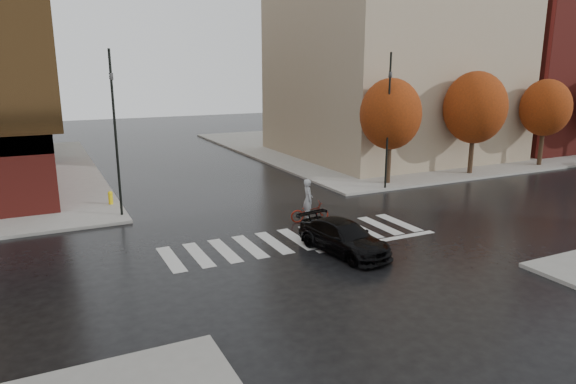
# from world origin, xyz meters

# --- Properties ---
(ground) EXTENTS (120.00, 120.00, 0.00)m
(ground) POSITION_xyz_m (0.00, 0.00, 0.00)
(ground) COLOR black
(ground) RESTS_ON ground
(sidewalk_ne) EXTENTS (30.00, 30.00, 0.15)m
(sidewalk_ne) POSITION_xyz_m (21.00, 21.00, 0.07)
(sidewalk_ne) COLOR gray
(sidewalk_ne) RESTS_ON ground
(crosswalk) EXTENTS (12.00, 3.00, 0.01)m
(crosswalk) POSITION_xyz_m (0.00, 0.50, 0.01)
(crosswalk) COLOR silver
(crosswalk) RESTS_ON ground
(building_ne_tan) EXTENTS (16.00, 16.00, 18.00)m
(building_ne_tan) POSITION_xyz_m (17.00, 17.00, 9.15)
(building_ne_tan) COLOR gray
(building_ne_tan) RESTS_ON sidewalk_ne
(building_ne_brick) EXTENTS (14.00, 14.00, 14.00)m
(building_ne_brick) POSITION_xyz_m (33.00, 16.00, 7.15)
(building_ne_brick) COLOR maroon
(building_ne_brick) RESTS_ON sidewalk_ne
(tree_ne_a) EXTENTS (3.80, 3.80, 6.50)m
(tree_ne_a) POSITION_xyz_m (10.00, 7.40, 4.46)
(tree_ne_a) COLOR #312515
(tree_ne_a) RESTS_ON sidewalk_ne
(tree_ne_b) EXTENTS (4.20, 4.20, 6.89)m
(tree_ne_b) POSITION_xyz_m (17.00, 7.40, 4.62)
(tree_ne_b) COLOR #312515
(tree_ne_b) RESTS_ON sidewalk_ne
(tree_ne_c) EXTENTS (3.60, 3.60, 6.31)m
(tree_ne_c) POSITION_xyz_m (24.00, 7.40, 4.37)
(tree_ne_c) COLOR #312515
(tree_ne_c) RESTS_ON sidewalk_ne
(sedan) EXTENTS (2.52, 4.65, 1.28)m
(sedan) POSITION_xyz_m (0.93, -1.80, 0.64)
(sedan) COLOR black
(sedan) RESTS_ON ground
(cyclist) EXTENTS (1.96, 1.08, 2.12)m
(cyclist) POSITION_xyz_m (1.68, 2.50, 0.72)
(cyclist) COLOR maroon
(cyclist) RESTS_ON ground
(traffic_light_nw) EXTENTS (0.21, 0.18, 7.96)m
(traffic_light_nw) POSITION_xyz_m (-6.30, 7.25, 4.77)
(traffic_light_nw) COLOR black
(traffic_light_nw) RESTS_ON sidewalk_nw
(traffic_light_ne) EXTENTS (0.18, 0.21, 7.97)m
(traffic_light_ne) POSITION_xyz_m (9.00, 6.30, 4.77)
(traffic_light_ne) COLOR black
(traffic_light_ne) RESTS_ON sidewalk_ne
(fire_hydrant) EXTENTS (0.25, 0.25, 0.71)m
(fire_hydrant) POSITION_xyz_m (-6.50, 9.62, 0.54)
(fire_hydrant) COLOR yellow
(fire_hydrant) RESTS_ON sidewalk_nw
(manhole) EXTENTS (0.77, 0.77, 0.01)m
(manhole) POSITION_xyz_m (2.23, 2.00, 0.01)
(manhole) COLOR #502F1C
(manhole) RESTS_ON ground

